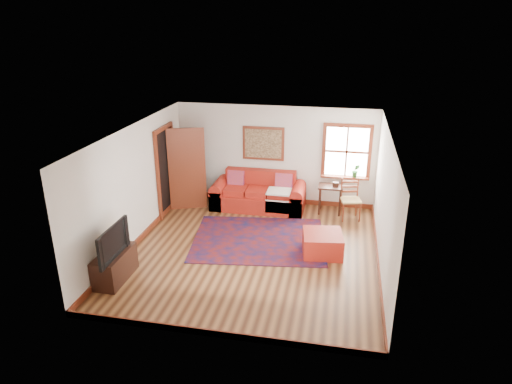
% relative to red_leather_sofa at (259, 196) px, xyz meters
% --- Properties ---
extents(ground, '(5.50, 5.50, 0.00)m').
position_rel_red_leather_sofa_xyz_m(ground, '(0.33, -2.30, -0.30)').
color(ground, '#452412').
rests_on(ground, ground).
extents(room_envelope, '(5.04, 5.54, 2.52)m').
position_rel_red_leather_sofa_xyz_m(room_envelope, '(0.33, -2.29, 1.35)').
color(room_envelope, silver).
rests_on(room_envelope, ground).
extents(window, '(1.18, 0.20, 1.38)m').
position_rel_red_leather_sofa_xyz_m(window, '(2.11, 0.40, 1.01)').
color(window, white).
rests_on(window, ground).
extents(doorway, '(0.89, 1.08, 2.14)m').
position_rel_red_leather_sofa_xyz_m(doorway, '(-1.87, -0.52, 0.77)').
color(doorway, black).
rests_on(doorway, ground).
extents(framed_artwork, '(1.05, 0.07, 0.85)m').
position_rel_red_leather_sofa_xyz_m(framed_artwork, '(0.03, 0.41, 1.25)').
color(framed_artwork, maroon).
rests_on(framed_artwork, ground).
extents(persian_rug, '(3.06, 2.58, 0.02)m').
position_rel_red_leather_sofa_xyz_m(persian_rug, '(0.34, -1.77, -0.29)').
color(persian_rug, '#5D100D').
rests_on(persian_rug, ground).
extents(red_leather_sofa, '(2.30, 0.95, 0.90)m').
position_rel_red_leather_sofa_xyz_m(red_leather_sofa, '(0.00, 0.00, 0.00)').
color(red_leather_sofa, '#A92115').
rests_on(red_leather_sofa, ground).
extents(red_ottoman, '(0.88, 0.88, 0.44)m').
position_rel_red_leather_sofa_xyz_m(red_ottoman, '(1.72, -2.12, -0.08)').
color(red_ottoman, '#A92115').
rests_on(red_ottoman, ground).
extents(side_table, '(0.58, 0.44, 0.70)m').
position_rel_red_leather_sofa_xyz_m(side_table, '(1.76, 0.00, 0.28)').
color(side_table, black).
rests_on(side_table, ground).
extents(ladder_back_chair, '(0.53, 0.51, 0.96)m').
position_rel_red_leather_sofa_xyz_m(ladder_back_chair, '(2.24, -0.21, 0.22)').
color(ladder_back_chair, tan).
rests_on(ladder_back_chair, ground).
extents(media_cabinet, '(0.44, 0.98, 0.54)m').
position_rel_red_leather_sofa_xyz_m(media_cabinet, '(-1.93, -3.83, -0.03)').
color(media_cabinet, black).
rests_on(media_cabinet, ground).
extents(television, '(0.14, 1.04, 0.60)m').
position_rel_red_leather_sofa_xyz_m(television, '(-1.91, -3.98, 0.54)').
color(television, black).
rests_on(television, media_cabinet).
extents(candle_hurricane, '(0.12, 0.12, 0.18)m').
position_rel_red_leather_sofa_xyz_m(candle_hurricane, '(-1.88, -3.48, 0.33)').
color(candle_hurricane, silver).
rests_on(candle_hurricane, media_cabinet).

